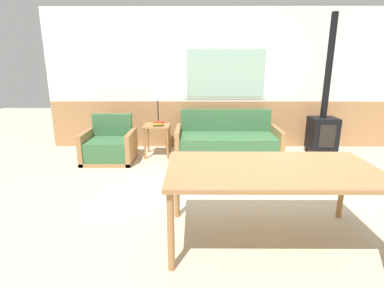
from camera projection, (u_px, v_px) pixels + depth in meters
ground_plane at (250, 203)px, 3.73m from camera, size 16.00×16.00×0.00m
wall_back at (229, 80)px, 5.91m from camera, size 7.20×0.09×2.70m
couch at (227, 143)px, 5.60m from camera, size 1.91×0.86×0.82m
armchair at (109, 147)px, 5.27m from camera, size 0.87×0.72×0.79m
side_table at (157, 131)px, 5.51m from camera, size 0.47×0.47×0.59m
table_lamp at (158, 96)px, 5.43m from camera, size 0.29×0.29×0.61m
book_stack at (158, 124)px, 5.39m from camera, size 0.20×0.17×0.07m
dining_table at (272, 174)px, 2.78m from camera, size 1.95×1.02×0.75m
wood_stove at (323, 123)px, 5.58m from camera, size 0.48×0.45×2.53m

